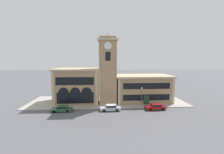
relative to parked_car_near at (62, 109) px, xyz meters
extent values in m
plane|color=#56565B|center=(10.82, 1.23, -0.70)|extent=(300.00, 300.00, 0.00)
cube|color=#A39E93|center=(10.82, 7.97, -0.62)|extent=(43.50, 13.50, 0.15)
cube|color=#9E7F5B|center=(10.82, 6.19, 7.74)|extent=(4.54, 4.54, 16.87)
cube|color=tan|center=(10.82, 6.19, 16.40)|extent=(5.24, 5.24, 0.45)
cube|color=#9E7F5B|center=(10.82, 6.19, 16.93)|extent=(4.18, 4.18, 0.60)
cylinder|color=#4C4C51|center=(10.82, 6.19, 17.83)|extent=(0.10, 0.10, 1.20)
cylinder|color=silver|center=(10.82, 3.87, 14.73)|extent=(1.89, 0.10, 1.89)
cylinder|color=black|center=(10.82, 3.80, 14.73)|extent=(0.15, 0.04, 0.15)
cylinder|color=silver|center=(13.14, 6.19, 14.73)|extent=(0.10, 1.89, 1.89)
cylinder|color=black|center=(13.21, 6.19, 14.73)|extent=(0.04, 0.15, 0.15)
cube|color=black|center=(10.82, 3.88, 12.09)|extent=(1.27, 0.10, 2.20)
cube|color=#9E7F5B|center=(2.40, 8.32, 3.84)|extent=(11.71, 8.80, 9.08)
cube|color=tan|center=(2.40, 8.32, 8.61)|extent=(12.41, 9.50, 0.45)
cube|color=tan|center=(-3.11, 3.86, 3.84)|extent=(0.70, 0.16, 9.08)
cube|color=tan|center=(7.90, 3.86, 3.84)|extent=(0.70, 0.16, 9.08)
cube|color=black|center=(2.40, 3.88, 5.84)|extent=(9.60, 0.10, 2.00)
cube|color=black|center=(2.40, 3.88, 1.48)|extent=(9.37, 0.10, 2.91)
cylinder|color=black|center=(-0.53, 3.87, 2.93)|extent=(2.58, 0.06, 2.58)
cylinder|color=black|center=(2.40, 3.87, 2.93)|extent=(2.58, 0.06, 2.58)
cylinder|color=black|center=(5.32, 3.87, 2.93)|extent=(2.58, 0.06, 2.58)
cube|color=#9E7F5B|center=(20.98, 8.32, 2.83)|extent=(15.18, 8.80, 7.07)
cube|color=tan|center=(20.98, 8.32, 6.59)|extent=(15.88, 9.50, 0.45)
cube|color=tan|center=(13.74, 3.86, 2.83)|extent=(0.70, 0.16, 7.07)
cube|color=tan|center=(28.22, 3.86, 2.83)|extent=(0.70, 0.16, 7.07)
cube|color=black|center=(20.98, 3.88, 4.39)|extent=(12.45, 0.10, 1.56)
cube|color=#1E3823|center=(20.98, 3.87, 0.57)|extent=(1.50, 0.12, 2.54)
cube|color=black|center=(20.98, 3.88, 1.34)|extent=(12.45, 0.10, 1.58)
cube|color=#285633|center=(-0.07, 0.00, -0.20)|extent=(4.75, 1.93, 0.63)
cube|color=#285633|center=(0.12, 0.00, 0.37)|extent=(2.30, 1.69, 0.51)
cube|color=black|center=(0.12, 0.00, 0.37)|extent=(2.21, 1.73, 0.38)
cylinder|color=black|center=(-1.51, -0.84, -0.37)|extent=(0.67, 0.23, 0.67)
cylinder|color=black|center=(-1.55, 0.77, -0.37)|extent=(0.67, 0.23, 0.67)
cylinder|color=black|center=(1.41, -0.77, -0.37)|extent=(0.67, 0.23, 0.67)
cylinder|color=black|center=(1.37, 0.83, -0.37)|extent=(0.67, 0.23, 0.67)
cube|color=#B2B7C1|center=(11.22, 0.00, -0.18)|extent=(4.86, 1.98, 0.66)
cube|color=#B2B7C1|center=(11.41, 0.00, 0.43)|extent=(2.35, 1.74, 0.57)
cube|color=black|center=(11.41, 0.00, 0.43)|extent=(2.26, 1.78, 0.42)
cylinder|color=black|center=(9.74, -0.86, -0.35)|extent=(0.70, 0.24, 0.69)
cylinder|color=black|center=(9.70, 0.79, -0.35)|extent=(0.70, 0.24, 0.69)
cylinder|color=black|center=(12.73, -0.80, -0.35)|extent=(0.70, 0.24, 0.69)
cylinder|color=black|center=(12.69, 0.86, -0.35)|extent=(0.70, 0.24, 0.69)
cube|color=maroon|center=(21.99, 0.00, -0.15)|extent=(4.72, 1.97, 0.72)
cube|color=maroon|center=(22.18, 0.00, 0.46)|extent=(2.28, 1.73, 0.51)
cube|color=black|center=(22.18, 0.00, 0.46)|extent=(2.20, 1.77, 0.38)
cylinder|color=black|center=(20.56, -0.86, -0.35)|extent=(0.71, 0.24, 0.70)
cylinder|color=black|center=(20.52, 0.79, -0.35)|extent=(0.71, 0.24, 0.70)
cylinder|color=black|center=(23.46, -0.79, -0.35)|extent=(0.71, 0.24, 0.70)
cylinder|color=black|center=(23.42, 0.85, -0.35)|extent=(0.71, 0.24, 0.70)
cylinder|color=#4C4C51|center=(19.13, 1.75, 1.76)|extent=(0.12, 0.12, 4.62)
sphere|color=silver|center=(19.13, 1.75, 4.25)|extent=(0.36, 0.36, 0.36)
camera|label=1|loc=(9.52, -34.16, 11.07)|focal=24.00mm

